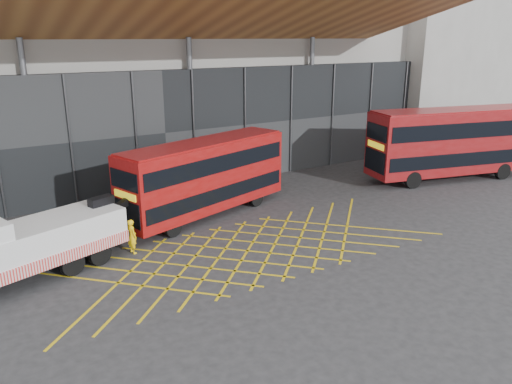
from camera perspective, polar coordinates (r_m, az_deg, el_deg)
ground_plane at (r=23.92m, az=-4.32°, el=-7.54°), size 120.00×120.00×0.00m
road_markings at (r=24.61m, az=-0.98°, el=-6.73°), size 19.96×7.16×0.01m
construction_building at (r=39.56m, az=-14.72°, el=15.27°), size 55.00×23.97×18.00m
east_building at (r=54.71m, az=19.19°, el=16.41°), size 15.00×12.00×20.00m
recovery_truck at (r=23.13m, az=-26.16°, el=-5.60°), size 10.62×5.29×3.74m
bus_towed at (r=28.79m, az=-5.82°, el=1.98°), size 11.09×5.63×4.42m
bus_second at (r=38.91m, az=21.54°, el=5.48°), size 12.89×5.80×5.12m
worker at (r=24.81m, az=-13.98°, el=-4.93°), size 0.51×0.69×1.72m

